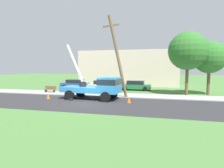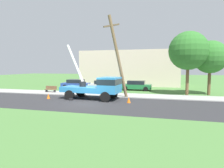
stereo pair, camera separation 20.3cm
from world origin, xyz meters
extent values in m
plane|color=#477538|center=(0.00, 12.00, 0.00)|extent=(120.00, 120.00, 0.00)
cube|color=#2B2B2D|center=(0.00, 0.00, 0.00)|extent=(80.00, 7.70, 0.01)
cube|color=#9E9E99|center=(0.00, 5.42, 0.05)|extent=(80.00, 3.15, 0.10)
cube|color=#2D84C6|center=(-1.29, 2.32, 1.02)|extent=(4.46, 2.71, 0.55)
cube|color=#2D84C6|center=(1.80, 2.09, 1.55)|extent=(2.07, 2.53, 1.60)
cube|color=#19232D|center=(1.80, 2.09, 1.90)|extent=(2.09, 2.55, 0.56)
cylinder|color=black|center=(-1.27, 2.32, 1.55)|extent=(0.70, 0.70, 0.50)
cylinder|color=silver|center=(-2.50, 3.06, 3.85)|extent=(2.79, 1.84, 4.26)
cube|color=black|center=(-1.99, 0.92, 0.10)|extent=(0.32, 0.32, 0.20)
cube|color=black|center=(-1.78, 3.81, 0.10)|extent=(0.32, 0.32, 0.20)
cylinder|color=black|center=(1.67, 0.90, 0.50)|extent=(1.00, 0.30, 1.00)
cylinder|color=black|center=(1.85, 3.29, 0.50)|extent=(1.00, 0.30, 1.00)
cylinder|color=black|center=(-2.28, 1.19, 0.50)|extent=(1.00, 0.30, 1.00)
cylinder|color=black|center=(-2.11, 3.58, 0.50)|extent=(1.00, 0.30, 1.00)
cylinder|color=brown|center=(2.36, 3.50, 4.38)|extent=(2.09, 1.69, 8.83)
cube|color=brown|center=(1.73, 3.03, 7.71)|extent=(1.52, 1.21, 0.57)
cone|color=orange|center=(3.95, 1.10, 0.28)|extent=(0.36, 0.36, 0.56)
cone|color=orange|center=(-4.80, 1.25, 0.28)|extent=(0.36, 0.36, 0.56)
cube|color=#263F99|center=(-6.34, 11.22, 0.55)|extent=(4.47, 1.98, 0.65)
cube|color=black|center=(-6.34, 11.22, 1.15)|extent=(2.53, 1.76, 0.55)
cylinder|color=black|center=(-4.85, 10.38, 0.32)|extent=(0.64, 0.22, 0.64)
cylinder|color=black|center=(-4.93, 12.18, 0.32)|extent=(0.64, 0.22, 0.64)
cylinder|color=black|center=(-7.75, 10.26, 0.32)|extent=(0.64, 0.22, 0.64)
cylinder|color=black|center=(-7.83, 12.06, 0.32)|extent=(0.64, 0.22, 0.64)
cube|color=#B7B7BF|center=(-1.42, 10.47, 0.55)|extent=(4.44, 1.91, 0.65)
cube|color=black|center=(-1.42, 10.47, 1.15)|extent=(2.51, 1.72, 0.55)
cylinder|color=black|center=(0.01, 9.53, 0.32)|extent=(0.64, 0.22, 0.64)
cylinder|color=black|center=(0.05, 11.33, 0.32)|extent=(0.64, 0.22, 0.64)
cylinder|color=black|center=(-2.90, 9.61, 0.32)|extent=(0.64, 0.22, 0.64)
cylinder|color=black|center=(-2.85, 11.41, 0.32)|extent=(0.64, 0.22, 0.64)
cube|color=#1E6638|center=(3.34, 11.19, 0.55)|extent=(4.40, 1.81, 0.65)
cube|color=black|center=(3.34, 11.19, 1.15)|extent=(2.47, 1.66, 0.55)
cylinder|color=black|center=(4.79, 10.29, 0.32)|extent=(0.64, 0.22, 0.64)
cylinder|color=black|center=(4.79, 12.09, 0.32)|extent=(0.64, 0.22, 0.64)
cylinder|color=black|center=(1.88, 10.29, 0.32)|extent=(0.64, 0.22, 0.64)
cylinder|color=black|center=(1.89, 12.09, 0.32)|extent=(0.64, 0.22, 0.64)
cube|color=brown|center=(-7.21, 5.42, 0.45)|extent=(1.60, 0.44, 0.06)
cube|color=brown|center=(-7.21, 5.62, 0.70)|extent=(1.60, 0.06, 0.40)
cube|color=#333338|center=(-7.81, 5.42, 0.23)|extent=(0.10, 0.40, 0.45)
cube|color=#333338|center=(-6.61, 5.42, 0.23)|extent=(0.10, 0.40, 0.45)
cylinder|color=brown|center=(12.52, 8.66, 2.14)|extent=(0.36, 0.36, 4.29)
sphere|color=#2D6B28|center=(12.52, 8.66, 4.59)|extent=(3.92, 3.92, 3.92)
cylinder|color=brown|center=(9.89, 7.54, 2.47)|extent=(0.36, 0.36, 4.95)
sphere|color=#2D6B28|center=(9.89, 7.54, 5.30)|extent=(4.52, 4.52, 4.52)
cube|color=beige|center=(0.97, 19.31, 3.20)|extent=(18.00, 6.00, 6.40)
camera|label=1|loc=(6.73, -16.62, 3.38)|focal=30.51mm
camera|label=2|loc=(6.93, -16.57, 3.38)|focal=30.51mm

